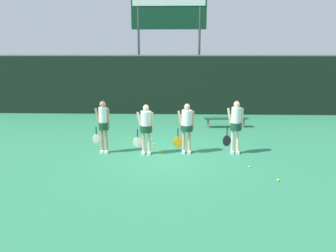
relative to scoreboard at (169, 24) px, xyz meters
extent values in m
plane|color=#2D7F56|center=(0.19, -8.51, -4.92)|extent=(140.00, 140.00, 0.00)
cube|color=black|center=(0.19, -1.21, -3.33)|extent=(60.00, 0.06, 3.17)
cube|color=slate|center=(0.19, -1.21, -1.70)|extent=(60.00, 0.08, 0.08)
cylinder|color=#515156|center=(-1.73, 0.00, -1.81)|extent=(0.14, 0.14, 6.21)
cylinder|color=#515156|center=(1.73, 0.00, -1.81)|extent=(0.14, 0.14, 6.21)
cube|color=#0F3823|center=(0.00, 0.00, 0.51)|extent=(4.22, 0.12, 1.57)
cube|color=white|center=(0.00, -0.07, 1.14)|extent=(4.05, 0.02, 0.31)
cube|color=#19472D|center=(2.78, -4.41, -4.50)|extent=(2.03, 0.52, 0.04)
cylinder|color=slate|center=(3.59, -4.22, -4.72)|extent=(0.06, 0.06, 0.39)
cylinder|color=slate|center=(3.61, -4.47, -4.72)|extent=(0.06, 0.06, 0.39)
cylinder|color=slate|center=(1.95, -4.35, -4.72)|extent=(0.06, 0.06, 0.39)
cylinder|color=slate|center=(1.97, -4.60, -4.72)|extent=(0.06, 0.06, 0.39)
cylinder|color=tan|center=(-1.86, -8.49, -4.49)|extent=(0.10, 0.10, 0.86)
cylinder|color=tan|center=(-2.02, -8.48, -4.49)|extent=(0.10, 0.10, 0.86)
cube|color=white|center=(-1.86, -8.52, -4.87)|extent=(0.13, 0.25, 0.09)
cube|color=white|center=(-2.02, -8.51, -4.87)|extent=(0.13, 0.25, 0.09)
cylinder|color=#16422B|center=(-1.94, -8.49, -3.97)|extent=(0.33, 0.33, 0.25)
cylinder|color=white|center=(-1.94, -8.49, -3.70)|extent=(0.29, 0.29, 0.72)
sphere|color=tan|center=(-1.94, -8.49, -3.23)|extent=(0.21, 0.21, 0.21)
sphere|color=#4C331E|center=(-1.94, -8.47, -3.21)|extent=(0.19, 0.19, 0.19)
cylinder|color=tan|center=(-2.12, -8.47, -3.71)|extent=(0.22, 0.10, 0.69)
cylinder|color=tan|center=(-1.76, -8.50, -3.71)|extent=(0.08, 0.08, 0.69)
cylinder|color=black|center=(-2.20, -8.48, -4.14)|extent=(0.03, 0.03, 0.26)
ellipsoid|color=silver|center=(-2.20, -8.48, -4.44)|extent=(0.28, 0.03, 0.35)
cylinder|color=beige|center=(-0.38, -8.60, -4.52)|extent=(0.10, 0.10, 0.80)
cylinder|color=beige|center=(-0.58, -8.58, -4.52)|extent=(0.10, 0.10, 0.80)
cube|color=white|center=(-0.39, -8.63, -4.87)|extent=(0.13, 0.25, 0.09)
cube|color=white|center=(-0.58, -8.61, -4.87)|extent=(0.13, 0.25, 0.09)
cylinder|color=#16422B|center=(-0.48, -8.59, -4.03)|extent=(0.41, 0.41, 0.23)
cylinder|color=white|center=(-0.48, -8.59, -3.78)|extent=(0.36, 0.36, 0.67)
sphere|color=beige|center=(-0.48, -8.59, -3.34)|extent=(0.20, 0.20, 0.20)
sphere|color=#D8B772|center=(-0.48, -8.57, -3.32)|extent=(0.18, 0.18, 0.18)
cylinder|color=beige|center=(-0.70, -8.57, -3.79)|extent=(0.21, 0.10, 0.64)
cylinder|color=beige|center=(-0.27, -8.61, -3.79)|extent=(0.08, 0.08, 0.64)
cylinder|color=black|center=(-0.78, -8.58, -4.20)|extent=(0.03, 0.03, 0.27)
ellipsoid|color=silver|center=(-0.78, -8.58, -4.51)|extent=(0.30, 0.03, 0.37)
cylinder|color=tan|center=(0.98, -8.43, -4.51)|extent=(0.10, 0.10, 0.81)
cylinder|color=tan|center=(0.78, -8.41, -4.51)|extent=(0.10, 0.10, 0.81)
cube|color=white|center=(0.97, -8.46, -4.87)|extent=(0.14, 0.25, 0.09)
cube|color=white|center=(0.78, -8.44, -4.87)|extent=(0.14, 0.25, 0.09)
cylinder|color=#16422B|center=(0.88, -8.42, -4.04)|extent=(0.41, 0.41, 0.20)
cylinder|color=white|center=(0.88, -8.42, -3.77)|extent=(0.36, 0.36, 0.68)
sphere|color=tan|center=(0.88, -8.42, -3.33)|extent=(0.20, 0.20, 0.20)
sphere|color=#D8B772|center=(0.88, -8.40, -3.31)|extent=(0.18, 0.18, 0.18)
cylinder|color=tan|center=(0.66, -8.39, -3.78)|extent=(0.22, 0.10, 0.65)
cylinder|color=tan|center=(1.09, -8.45, -3.78)|extent=(0.08, 0.08, 0.65)
cylinder|color=black|center=(0.58, -8.40, -4.20)|extent=(0.03, 0.03, 0.29)
ellipsoid|color=orange|center=(0.58, -8.40, -4.54)|extent=(0.31, 0.03, 0.39)
cylinder|color=beige|center=(2.61, -8.43, -4.49)|extent=(0.10, 0.10, 0.86)
cylinder|color=beige|center=(2.43, -8.42, -4.49)|extent=(0.10, 0.10, 0.86)
cube|color=white|center=(2.61, -8.46, -4.87)|extent=(0.11, 0.24, 0.09)
cube|color=white|center=(2.43, -8.45, -4.87)|extent=(0.11, 0.24, 0.09)
cylinder|color=#16422B|center=(2.52, -8.43, -3.97)|extent=(0.38, 0.38, 0.25)
cylinder|color=white|center=(2.52, -8.43, -3.69)|extent=(0.33, 0.33, 0.73)
sphere|color=beige|center=(2.52, -8.43, -3.22)|extent=(0.20, 0.20, 0.20)
sphere|color=olive|center=(2.52, -8.41, -3.20)|extent=(0.18, 0.18, 0.18)
cylinder|color=beige|center=(2.32, -8.42, -3.70)|extent=(0.22, 0.08, 0.70)
cylinder|color=beige|center=(2.72, -8.43, -3.70)|extent=(0.08, 0.08, 0.70)
cylinder|color=black|center=(2.24, -8.44, -4.14)|extent=(0.03, 0.03, 0.28)
ellipsoid|color=black|center=(2.24, -8.44, -4.47)|extent=(0.28, 0.03, 0.38)
sphere|color=#CCE033|center=(-0.45, -6.82, -4.88)|extent=(0.07, 0.07, 0.07)
sphere|color=#CCE033|center=(-1.18, -6.84, -4.88)|extent=(0.06, 0.06, 0.06)
sphere|color=#CCE033|center=(-0.31, -7.50, -4.88)|extent=(0.06, 0.06, 0.06)
sphere|color=#CCE033|center=(2.74, -9.85, -4.88)|extent=(0.06, 0.06, 0.06)
sphere|color=#CCE033|center=(3.28, -10.89, -4.88)|extent=(0.07, 0.07, 0.07)
sphere|color=#CCE033|center=(-0.03, -8.49, -4.88)|extent=(0.07, 0.07, 0.07)
sphere|color=#CCE033|center=(-1.31, -6.70, -4.88)|extent=(0.07, 0.07, 0.07)
camera|label=1|loc=(0.62, -19.21, -1.55)|focal=35.00mm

